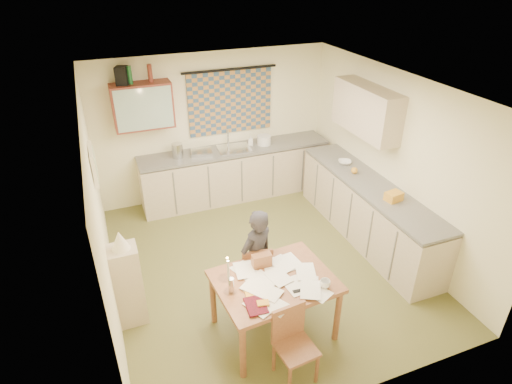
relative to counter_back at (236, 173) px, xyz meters
name	(u,v)px	position (x,y,z in m)	size (l,w,h in m)	color
floor	(263,263)	(-0.28, -1.95, -0.46)	(4.00, 4.50, 0.02)	brown
ceiling	(264,87)	(-0.28, -1.95, 2.06)	(4.00, 4.50, 0.02)	white
wall_back	(214,126)	(-0.28, 0.31, 0.80)	(4.00, 0.02, 2.50)	#FAF3C2
wall_front	(364,302)	(-0.28, -4.21, 0.80)	(4.00, 0.02, 2.50)	#FAF3C2
wall_left	(99,215)	(-2.29, -1.95, 0.80)	(0.02, 4.50, 2.50)	#FAF3C2
wall_right	(394,161)	(1.73, -1.95, 0.80)	(0.02, 4.50, 2.50)	#FAF3C2
window_blind	(230,102)	(0.02, 0.27, 1.20)	(1.45, 0.03, 1.05)	#314E6D
curtain_rod	(230,69)	(0.02, 0.25, 1.75)	(0.04, 0.04, 1.60)	black
wall_cabinet	(143,106)	(-1.43, 0.13, 1.35)	(0.90, 0.34, 0.70)	maroon
wall_cabinet_glass	(144,109)	(-1.43, -0.04, 1.35)	(0.84, 0.02, 0.64)	#99B2A5
upper_cabinet_right	(366,110)	(1.55, -1.40, 1.40)	(0.34, 1.30, 0.70)	tan
framed_print	(93,164)	(-2.25, -1.55, 1.25)	(0.04, 0.50, 0.40)	beige
print_canvas	(96,164)	(-2.23, -1.55, 1.25)	(0.01, 0.42, 0.32)	white
counter_back	(236,173)	(0.00, 0.00, 0.00)	(3.30, 0.62, 0.92)	tan
counter_right	(367,211)	(1.42, -1.92, 0.00)	(0.62, 2.95, 0.92)	tan
stove	(412,252)	(1.42, -2.96, -0.03)	(0.54, 0.54, 0.84)	white
sink	(234,151)	(-0.02, 0.00, 0.43)	(0.55, 0.45, 0.10)	silver
tap	(228,138)	(-0.07, 0.18, 0.61)	(0.03, 0.03, 0.28)	silver
dish_rack	(202,152)	(-0.60, 0.00, 0.50)	(0.35, 0.30, 0.06)	silver
kettle	(177,151)	(-0.99, 0.00, 0.59)	(0.18, 0.18, 0.24)	silver
mixing_bowl	(264,140)	(0.53, 0.00, 0.55)	(0.24, 0.24, 0.16)	white
soap_bottle	(251,140)	(0.30, 0.05, 0.55)	(0.10, 0.10, 0.17)	white
bowl	(345,162)	(1.42, -1.20, 0.49)	(0.27, 0.27, 0.05)	white
orange_bag	(394,196)	(1.42, -2.43, 0.53)	(0.22, 0.16, 0.12)	gold
fruit_orange	(354,170)	(1.37, -1.55, 0.52)	(0.10, 0.10, 0.10)	gold
speaker	(122,76)	(-1.67, 0.13, 1.83)	(0.16, 0.20, 0.26)	black
bottle_green	(130,75)	(-1.56, 0.13, 1.83)	(0.07, 0.07, 0.26)	#195926
bottle_brown	(150,73)	(-1.26, 0.13, 1.83)	(0.07, 0.07, 0.26)	maroon
dining_table	(274,305)	(-0.63, -3.15, -0.07)	(1.33, 1.05, 0.75)	brown
chair_far	(255,280)	(-0.63, -2.55, -0.20)	(0.42, 0.42, 0.82)	brown
chair_near	(295,357)	(-0.68, -3.78, -0.20)	(0.40, 0.40, 0.82)	brown
person	(257,258)	(-0.64, -2.61, 0.20)	(0.56, 0.47, 1.31)	black
shelf_stand	(128,285)	(-2.12, -2.38, 0.07)	(0.32, 0.30, 1.04)	tan
lampshade	(120,240)	(-2.12, -2.38, 0.70)	(0.20, 0.20, 0.22)	beige
letter_rack	(262,261)	(-0.68, -2.88, 0.38)	(0.22, 0.10, 0.16)	brown
mug	(325,284)	(-0.18, -3.44, 0.34)	(0.12, 0.12, 0.09)	white
magazine	(246,308)	(-1.07, -3.44, 0.31)	(0.22, 0.28, 0.03)	maroon
book	(245,295)	(-1.01, -3.26, 0.31)	(0.21, 0.27, 0.02)	gold
orange_box	(263,304)	(-0.90, -3.46, 0.32)	(0.12, 0.08, 0.04)	gold
eyeglasses	(299,291)	(-0.47, -3.41, 0.31)	(0.13, 0.04, 0.02)	black
candle_holder	(231,285)	(-1.13, -3.16, 0.39)	(0.06, 0.06, 0.18)	silver
candle	(228,270)	(-1.15, -3.14, 0.59)	(0.02, 0.02, 0.22)	white
candle_flame	(227,258)	(-1.15, -3.11, 0.71)	(0.02, 0.02, 0.02)	#FFCC66
papers	(278,281)	(-0.62, -3.20, 0.31)	(0.97, 0.98, 0.03)	white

